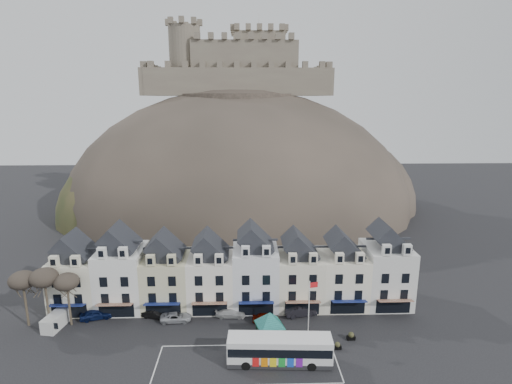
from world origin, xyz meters
TOP-DOWN VIEW (x-y plane):
  - ground at (0.00, 0.00)m, footprint 300.00×300.00m
  - coach_bay_markings at (2.00, 1.25)m, footprint 22.00×7.50m
  - townhouse_terrace at (0.15, 15.97)m, footprint 54.40×9.35m
  - castle_hill at (1.25, 68.95)m, footprint 100.00×76.00m
  - castle at (0.51, 75.93)m, footprint 50.20×22.20m
  - tree_left_far at (-29.00, 10.50)m, footprint 3.61×3.61m
  - tree_left_mid at (-26.00, 10.50)m, footprint 3.78×3.78m
  - tree_left_near at (-23.00, 10.50)m, footprint 3.43×3.43m
  - bus at (5.95, 1.28)m, footprint 12.71×3.55m
  - bus_shelter at (5.00, 5.51)m, footprint 6.66×6.66m
  - red_buoy at (10.00, 3.11)m, footprint 1.56×1.56m
  - flagpole at (10.29, 6.18)m, footprint 1.18×0.38m
  - white_van at (-24.82, 9.93)m, footprint 2.62×4.64m
  - planter_west at (13.65, 3.80)m, footprint 1.01×0.69m
  - planter_east at (15.93, 5.78)m, footprint 1.13×0.77m
  - car_navy at (-19.99, 12.00)m, footprint 4.83×2.97m
  - car_black at (-11.51, 12.00)m, footprint 3.94×2.25m
  - car_silver at (-8.22, 11.01)m, footprint 4.52×2.34m
  - car_white at (-0.40, 12.00)m, footprint 4.50×2.11m
  - car_maroon at (4.80, 10.35)m, footprint 3.98×1.64m
  - car_charcoal at (10.00, 12.00)m, footprint 4.96×2.57m

SIDE VIEW (x-z plane):
  - ground at x=0.00m, z-range 0.00..0.00m
  - coach_bay_markings at x=2.00m, z-range -0.01..0.01m
  - castle_hill at x=1.25m, z-range -33.89..34.11m
  - planter_west at x=13.65m, z-range -0.02..0.97m
  - planter_east at x=15.93m, z-range -0.02..1.08m
  - car_black at x=-11.51m, z-range 0.00..1.23m
  - car_silver at x=-8.22m, z-range 0.00..1.24m
  - car_white at x=-0.40m, z-range 0.00..1.27m
  - car_maroon at x=4.80m, z-range 0.00..1.35m
  - car_navy at x=-19.99m, z-range 0.00..1.53m
  - car_charcoal at x=10.00m, z-range 0.00..1.56m
  - red_buoy at x=10.00m, z-range 0.02..1.95m
  - white_van at x=-24.82m, z-range 0.00..2.00m
  - bus at x=5.95m, z-range 0.19..3.74m
  - bus_shelter at x=5.00m, z-range 1.21..5.57m
  - flagpole at x=10.29m, z-range 0.60..9.00m
  - townhouse_terrace at x=0.15m, z-range -0.60..11.20m
  - tree_left_near at x=-23.00m, z-range 2.64..10.47m
  - tree_left_far at x=-29.00m, z-range 2.78..11.02m
  - tree_left_mid at x=-26.00m, z-range 2.92..11.56m
  - castle at x=0.51m, z-range 29.19..51.19m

